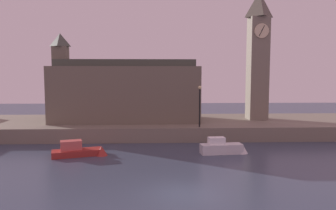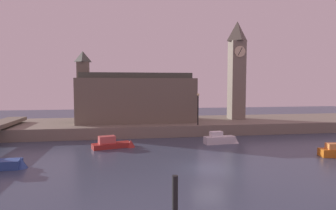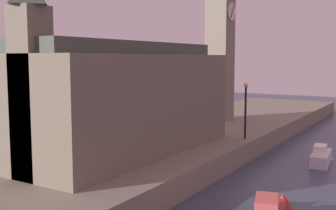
% 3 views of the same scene
% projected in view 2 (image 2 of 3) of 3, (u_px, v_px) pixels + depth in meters
% --- Properties ---
extents(ground_plane, '(120.00, 120.00, 0.00)m').
position_uv_depth(ground_plane, '(208.00, 169.00, 23.59)').
color(ground_plane, '#384256').
extents(far_embankment, '(70.00, 12.00, 1.50)m').
position_uv_depth(far_embankment, '(169.00, 125.00, 43.24)').
color(far_embankment, slate).
rests_on(far_embankment, ground).
extents(clock_tower, '(2.43, 2.47, 15.20)m').
position_uv_depth(clock_tower, '(237.00, 69.00, 44.79)').
color(clock_tower, slate).
rests_on(clock_tower, far_embankment).
extents(parliament_hall, '(16.82, 6.90, 10.15)m').
position_uv_depth(parliament_hall, '(135.00, 98.00, 42.18)').
color(parliament_hall, '#6B6051').
rests_on(parliament_hall, far_embankment).
extents(streetlamp, '(0.36, 0.36, 4.27)m').
position_uv_depth(streetlamp, '(198.00, 105.00, 38.33)').
color(streetlamp, black).
rests_on(streetlamp, far_embankment).
extents(mooring_post_left, '(0.31, 0.31, 2.27)m').
position_uv_depth(mooring_post_left, '(175.00, 197.00, 14.73)').
color(mooring_post_left, black).
rests_on(mooring_post_left, ground).
extents(boat_ferry_white, '(4.26, 1.51, 1.46)m').
position_uv_depth(boat_ferry_white, '(222.00, 139.00, 33.56)').
color(boat_ferry_white, silver).
rests_on(boat_ferry_white, ground).
extents(boat_dinghy_red, '(5.08, 2.57, 1.54)m').
position_uv_depth(boat_dinghy_red, '(116.00, 144.00, 31.39)').
color(boat_dinghy_red, maroon).
rests_on(boat_dinghy_red, ground).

